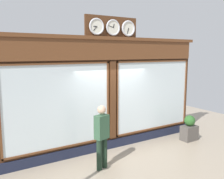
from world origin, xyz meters
TOP-DOWN VIEW (x-y plane):
  - shop_facade at (-0.00, -0.13)m, footprint 6.83×0.42m
  - pedestrian at (0.97, 1.07)m, footprint 0.41×0.31m
  - planter_box at (-2.64, 0.81)m, footprint 0.56×0.36m
  - planter_shrub at (-2.64, 0.81)m, footprint 0.37×0.37m

SIDE VIEW (x-z plane):
  - planter_box at x=-2.64m, z-range 0.00..0.51m
  - planter_shrub at x=-2.64m, z-range 0.51..0.88m
  - pedestrian at x=0.97m, z-range 0.09..1.78m
  - shop_facade at x=0.00m, z-range -0.27..3.81m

